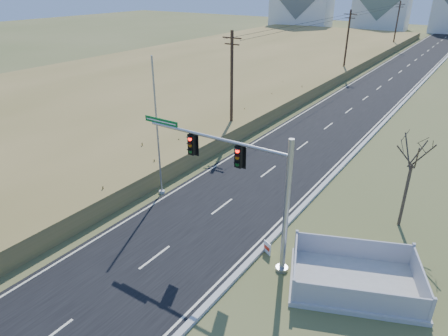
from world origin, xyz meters
TOP-DOWN VIEW (x-y plane):
  - ground at (0.00, 0.00)m, footprint 260.00×260.00m
  - road at (0.00, 50.00)m, footprint 8.00×180.00m
  - curb at (4.15, 50.00)m, footprint 0.30×180.00m
  - reed_marsh at (-24.00, 40.00)m, footprint 38.00×110.00m
  - utility_pole_near at (-6.50, 15.00)m, footprint 1.80×0.26m
  - utility_pole_mid at (-6.50, 45.00)m, footprint 1.80×0.26m
  - utility_pole_far at (-6.50, 75.00)m, footprint 1.80×0.26m
  - condo_nnw at (-18.00, 108.00)m, footprint 14.93×11.17m
  - traffic_signal_mast at (3.86, 0.74)m, footprint 8.52×0.58m
  - fence_enclosure at (8.91, 1.68)m, footprint 6.83×5.85m
  - open_sign at (4.50, 1.49)m, footprint 0.51×0.27m
  - flagpole at (-4.30, 3.29)m, footprint 0.40×0.40m
  - bare_tree at (9.46, 8.07)m, footprint 2.15×2.15m

SIDE VIEW (x-z plane):
  - ground at x=0.00m, z-range 0.00..0.00m
  - road at x=0.00m, z-range 0.00..0.06m
  - curb at x=4.15m, z-range 0.00..0.18m
  - fence_enclosure at x=8.91m, z-range -0.39..0.92m
  - open_sign at x=4.50m, z-range 0.02..0.70m
  - reed_marsh at x=-24.00m, z-range 0.00..1.30m
  - flagpole at x=-4.30m, z-range -0.89..7.94m
  - traffic_signal_mast at x=3.86m, z-range 0.82..7.59m
  - bare_tree at x=9.46m, z-range 1.75..7.45m
  - utility_pole_near at x=-6.50m, z-range 0.18..9.18m
  - utility_pole_mid at x=-6.50m, z-range 0.18..9.18m
  - utility_pole_far at x=-6.50m, z-range 0.18..9.18m
  - condo_nnw at x=-18.00m, z-range -1.58..15.45m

